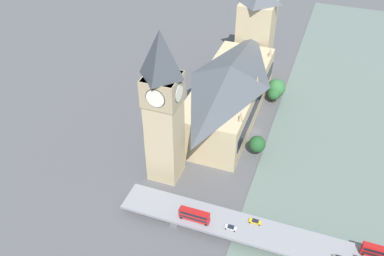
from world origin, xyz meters
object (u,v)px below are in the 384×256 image
object	(u,v)px
clock_tower	(163,106)
car_northbound_mid	(255,222)
victoria_tower	(256,29)
road_bridge	(312,248)
car_northbound_lead	(231,228)
double_decker_bus_mid	(195,215)
double_decker_bus_rear	(379,252)
parliament_hall	(229,92)

from	to	relation	value
clock_tower	car_northbound_mid	bearing A→B (deg)	158.01
victoria_tower	car_northbound_mid	size ratio (longest dim) A/B	11.55
road_bridge	car_northbound_mid	xyz separation A→B (m)	(21.73, -3.46, 1.56)
clock_tower	car_northbound_lead	xyz separation A→B (m)	(-35.74, 23.47, -30.86)
double_decker_bus_mid	double_decker_bus_rear	xyz separation A→B (m)	(-65.36, -6.48, -0.13)
road_bridge	car_northbound_lead	size ratio (longest dim) A/B	33.06
victoria_tower	double_decker_bus_rear	world-z (taller)	victoria_tower
parliament_hall	car_northbound_mid	xyz separation A→B (m)	(-30.29, 68.22, -9.44)
double_decker_bus_rear	parliament_hall	bearing A→B (deg)	-42.77
victoria_tower	road_bridge	bearing A→B (deg)	112.49
parliament_hall	double_decker_bus_rear	xyz separation A→B (m)	(-73.81, 68.29, -7.47)
parliament_hall	car_northbound_lead	bearing A→B (deg)	106.87
victoria_tower	double_decker_bus_rear	size ratio (longest dim) A/B	4.63
parliament_hall	clock_tower	distance (m)	56.55
double_decker_bus_rear	double_decker_bus_mid	bearing A→B (deg)	5.66
road_bridge	double_decker_bus_rear	distance (m)	22.34
parliament_hall	double_decker_bus_mid	size ratio (longest dim) A/B	6.86
car_northbound_lead	car_northbound_mid	distance (m)	9.79
parliament_hall	victoria_tower	size ratio (longest dim) A/B	1.49
parliament_hall	road_bridge	xyz separation A→B (m)	(-52.02, 71.68, -11.00)
double_decker_bus_rear	car_northbound_mid	xyz separation A→B (m)	(43.52, -0.07, -1.97)
parliament_hall	car_northbound_lead	size ratio (longest dim) A/B	18.20
parliament_hall	double_decker_bus_mid	bearing A→B (deg)	96.45
double_decker_bus_rear	car_northbound_lead	size ratio (longest dim) A/B	2.63
clock_tower	double_decker_bus_mid	distance (m)	43.38
clock_tower	double_decker_bus_mid	size ratio (longest dim) A/B	5.80
parliament_hall	road_bridge	size ratio (longest dim) A/B	0.55
double_decker_bus_mid	road_bridge	bearing A→B (deg)	-175.95
double_decker_bus_rear	car_northbound_lead	bearing A→B (deg)	6.46
parliament_hall	car_northbound_lead	world-z (taller)	parliament_hall
victoria_tower	double_decker_bus_mid	size ratio (longest dim) A/B	4.59
double_decker_bus_mid	parliament_hall	bearing A→B (deg)	-83.55
road_bridge	car_northbound_mid	size ratio (longest dim) A/B	31.37
clock_tower	car_northbound_lead	bearing A→B (deg)	146.71
double_decker_bus_rear	victoria_tower	bearing A→B (deg)	-58.88
double_decker_bus_mid	car_northbound_mid	size ratio (longest dim) A/B	2.52
road_bridge	double_decker_bus_rear	xyz separation A→B (m)	(-21.80, -3.39, 3.53)
parliament_hall	road_bridge	bearing A→B (deg)	125.97
victoria_tower	double_decker_bus_mid	distance (m)	130.32
victoria_tower	car_northbound_lead	size ratio (longest dim) A/B	12.17
clock_tower	victoria_tower	bearing A→B (deg)	-97.20
road_bridge	parliament_hall	bearing A→B (deg)	-54.03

